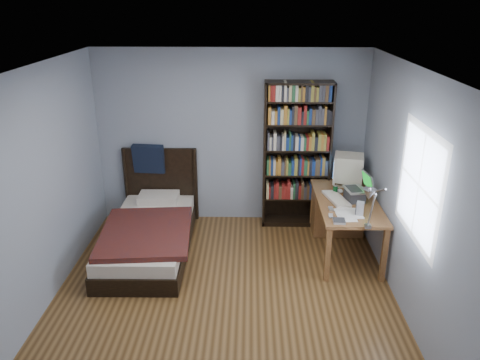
{
  "coord_description": "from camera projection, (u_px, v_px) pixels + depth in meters",
  "views": [
    {
      "loc": [
        0.27,
        -4.31,
        3.12
      ],
      "look_at": [
        0.16,
        0.9,
        1.08
      ],
      "focal_mm": 35.0,
      "sensor_mm": 36.0,
      "label": 1
    }
  ],
  "objects": [
    {
      "name": "bookshelf",
      "position": [
        297.0,
        156.0,
        6.55
      ],
      "size": [
        0.94,
        0.3,
        2.08
      ],
      "color": "black",
      "rests_on": "floor"
    },
    {
      "name": "keyboard",
      "position": [
        336.0,
        199.0,
        5.89
      ],
      "size": [
        0.31,
        0.53,
        0.05
      ],
      "primitive_type": "cube",
      "rotation": [
        0.0,
        0.07,
        0.24
      ],
      "color": "beige",
      "rests_on": "desk"
    },
    {
      "name": "laptop",
      "position": [
        356.0,
        193.0,
        5.85
      ],
      "size": [
        0.35,
        0.34,
        0.38
      ],
      "color": "#2D2D30",
      "rests_on": "desk"
    },
    {
      "name": "desk",
      "position": [
        339.0,
        209.0,
        6.4
      ],
      "size": [
        0.75,
        1.5,
        0.73
      ],
      "color": "brown",
      "rests_on": "floor"
    },
    {
      "name": "external_drive",
      "position": [
        339.0,
        221.0,
        5.31
      ],
      "size": [
        0.14,
        0.14,
        0.03
      ],
      "primitive_type": "cube",
      "rotation": [
        0.0,
        0.0,
        -0.06
      ],
      "color": "gray",
      "rests_on": "desk"
    },
    {
      "name": "phone_silver",
      "position": [
        331.0,
        209.0,
        5.63
      ],
      "size": [
        0.06,
        0.11,
        0.02
      ],
      "primitive_type": "cube",
      "rotation": [
        0.0,
        0.0,
        0.04
      ],
      "color": "#B1B1B6",
      "rests_on": "desk"
    },
    {
      "name": "bed",
      "position": [
        150.0,
        231.0,
        6.13
      ],
      "size": [
        1.18,
        2.1,
        1.16
      ],
      "color": "black",
      "rests_on": "floor"
    },
    {
      "name": "phone_grey",
      "position": [
        331.0,
        216.0,
        5.45
      ],
      "size": [
        0.06,
        0.1,
        0.02
      ],
      "primitive_type": "cube",
      "rotation": [
        0.0,
        0.0,
        -0.11
      ],
      "color": "gray",
      "rests_on": "desk"
    },
    {
      "name": "room",
      "position": [
        225.0,
        196.0,
        4.69
      ],
      "size": [
        4.2,
        4.24,
        2.5
      ],
      "color": "#4B3016",
      "rests_on": "ground"
    },
    {
      "name": "mouse",
      "position": [
        340.0,
        191.0,
        6.12
      ],
      "size": [
        0.07,
        0.12,
        0.04
      ],
      "primitive_type": "ellipsoid",
      "color": "silver",
      "rests_on": "desk"
    },
    {
      "name": "speaker",
      "position": [
        360.0,
        209.0,
        5.46
      ],
      "size": [
        0.1,
        0.1,
        0.16
      ],
      "primitive_type": "cube",
      "rotation": [
        0.0,
        0.0,
        -0.32
      ],
      "color": "gray",
      "rests_on": "desk"
    },
    {
      "name": "soda_can",
      "position": [
        335.0,
        190.0,
        6.07
      ],
      "size": [
        0.06,
        0.06,
        0.11
      ],
      "primitive_type": "cylinder",
      "color": "#083E13",
      "rests_on": "desk"
    },
    {
      "name": "crt_monitor",
      "position": [
        347.0,
        168.0,
        6.26
      ],
      "size": [
        0.45,
        0.42,
        0.44
      ],
      "color": "beige",
      "rests_on": "desk"
    },
    {
      "name": "desk_lamp",
      "position": [
        369.0,
        198.0,
        4.61
      ],
      "size": [
        0.26,
        0.57,
        0.67
      ],
      "color": "#99999E",
      "rests_on": "desk"
    }
  ]
}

